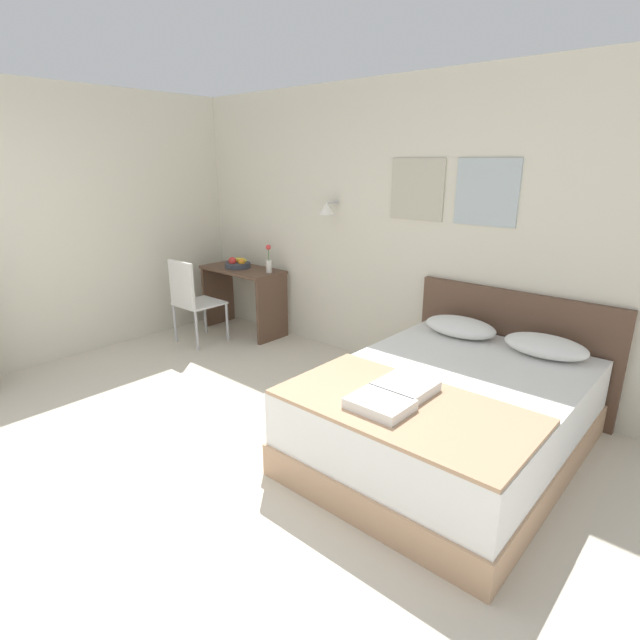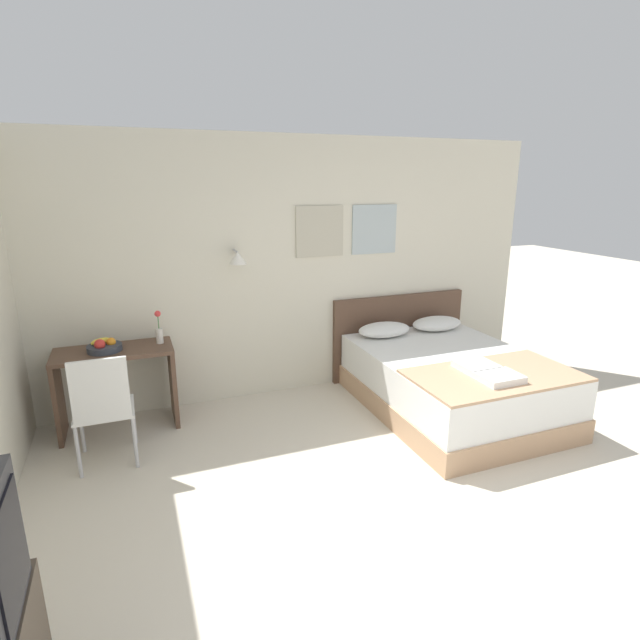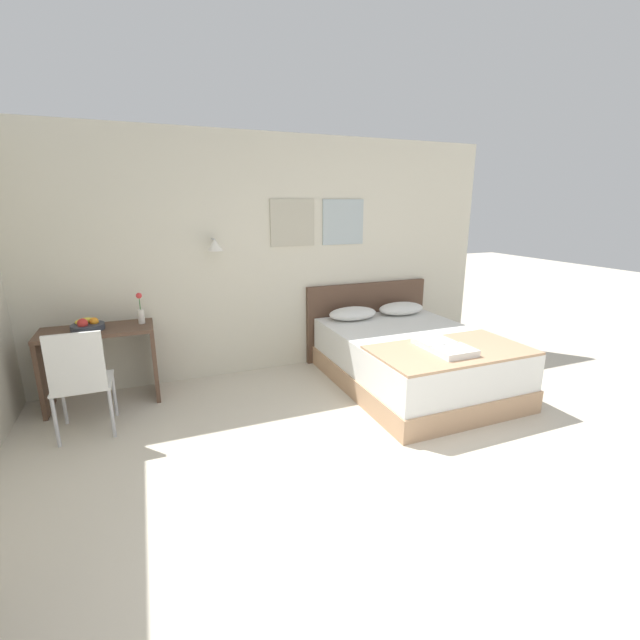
{
  "view_description": "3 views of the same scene",
  "coord_description": "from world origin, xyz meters",
  "px_view_note": "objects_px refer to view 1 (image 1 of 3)",
  "views": [
    {
      "loc": [
        2.68,
        -0.94,
        1.94
      ],
      "look_at": [
        0.03,
        2.07,
        0.66
      ],
      "focal_mm": 28.0,
      "sensor_mm": 36.0,
      "label": 1
    },
    {
      "loc": [
        -1.53,
        -1.86,
        2.2
      ],
      "look_at": [
        0.06,
        2.24,
        0.98
      ],
      "focal_mm": 28.0,
      "sensor_mm": 36.0,
      "label": 2
    },
    {
      "loc": [
        -1.23,
        -1.7,
        1.9
      ],
      "look_at": [
        0.1,
        1.56,
        0.95
      ],
      "focal_mm": 24.0,
      "sensor_mm": 36.0,
      "label": 3
    }
  ],
  "objects_px": {
    "pillow_left": "(460,327)",
    "flower_vase": "(269,262)",
    "bed": "(448,415)",
    "folded_towel_mid_bed": "(380,404)",
    "headboard": "(511,348)",
    "desk_chair": "(191,296)",
    "folded_towel_near_foot": "(405,387)",
    "desk": "(243,289)",
    "pillow_right": "(546,346)",
    "fruit_bowl": "(238,264)",
    "throw_blanket": "(404,406)"
  },
  "relations": [
    {
      "from": "pillow_left",
      "to": "flower_vase",
      "type": "xyz_separation_m",
      "value": [
        -2.31,
        0.04,
        0.23
      ]
    },
    {
      "from": "bed",
      "to": "folded_towel_mid_bed",
      "type": "xyz_separation_m",
      "value": [
        -0.07,
        -0.73,
        0.34
      ]
    },
    {
      "from": "headboard",
      "to": "desk_chair",
      "type": "height_order",
      "value": "headboard"
    },
    {
      "from": "bed",
      "to": "pillow_left",
      "type": "height_order",
      "value": "pillow_left"
    },
    {
      "from": "pillow_left",
      "to": "folded_towel_near_foot",
      "type": "xyz_separation_m",
      "value": [
        0.25,
        -1.23,
        -0.02
      ]
    },
    {
      "from": "headboard",
      "to": "folded_towel_mid_bed",
      "type": "xyz_separation_m",
      "value": [
        -0.07,
        -1.78,
        0.15
      ]
    },
    {
      "from": "desk",
      "to": "flower_vase",
      "type": "height_order",
      "value": "flower_vase"
    },
    {
      "from": "pillow_right",
      "to": "headboard",
      "type": "bearing_deg",
      "value": 142.19
    },
    {
      "from": "folded_towel_mid_bed",
      "to": "fruit_bowl",
      "type": "bearing_deg",
      "value": 153.66
    },
    {
      "from": "desk",
      "to": "desk_chair",
      "type": "xyz_separation_m",
      "value": [
        -0.09,
        -0.66,
        0.03
      ]
    },
    {
      "from": "throw_blanket",
      "to": "desk_chair",
      "type": "relative_size",
      "value": 1.57
    },
    {
      "from": "desk_chair",
      "to": "folded_towel_mid_bed",
      "type": "bearing_deg",
      "value": -15.63
    },
    {
      "from": "bed",
      "to": "fruit_bowl",
      "type": "distance_m",
      "value": 3.26
    },
    {
      "from": "bed",
      "to": "pillow_right",
      "type": "relative_size",
      "value": 3.44
    },
    {
      "from": "folded_towel_near_foot",
      "to": "pillow_left",
      "type": "bearing_deg",
      "value": 101.59
    },
    {
      "from": "headboard",
      "to": "desk_chair",
      "type": "distance_m",
      "value": 3.28
    },
    {
      "from": "folded_towel_near_foot",
      "to": "desk",
      "type": "height_order",
      "value": "desk"
    },
    {
      "from": "desk",
      "to": "fruit_bowl",
      "type": "relative_size",
      "value": 3.45
    },
    {
      "from": "headboard",
      "to": "desk_chair",
      "type": "xyz_separation_m",
      "value": [
        -3.15,
        -0.92,
        0.07
      ]
    },
    {
      "from": "bed",
      "to": "throw_blanket",
      "type": "relative_size",
      "value": 1.38
    },
    {
      "from": "pillow_left",
      "to": "desk_chair",
      "type": "bearing_deg",
      "value": -166.82
    },
    {
      "from": "pillow_left",
      "to": "desk_chair",
      "type": "distance_m",
      "value": 2.89
    },
    {
      "from": "pillow_right",
      "to": "desk_chair",
      "type": "xyz_separation_m",
      "value": [
        -3.48,
        -0.66,
        -0.11
      ]
    },
    {
      "from": "headboard",
      "to": "pillow_right",
      "type": "relative_size",
      "value": 2.77
    },
    {
      "from": "folded_towel_near_foot",
      "to": "folded_towel_mid_bed",
      "type": "xyz_separation_m",
      "value": [
        0.01,
        -0.28,
        0.0
      ]
    },
    {
      "from": "folded_towel_mid_bed",
      "to": "flower_vase",
      "type": "relative_size",
      "value": 1.1
    },
    {
      "from": "throw_blanket",
      "to": "folded_towel_mid_bed",
      "type": "xyz_separation_m",
      "value": [
        -0.07,
        -0.14,
        0.04
      ]
    },
    {
      "from": "folded_towel_near_foot",
      "to": "fruit_bowl",
      "type": "relative_size",
      "value": 1.1
    },
    {
      "from": "pillow_right",
      "to": "fruit_bowl",
      "type": "xyz_separation_m",
      "value": [
        -3.46,
        -0.01,
        0.15
      ]
    },
    {
      "from": "fruit_bowl",
      "to": "desk_chair",
      "type": "bearing_deg",
      "value": -92.07
    },
    {
      "from": "bed",
      "to": "throw_blanket",
      "type": "bearing_deg",
      "value": -90.0
    },
    {
      "from": "headboard",
      "to": "folded_towel_near_foot",
      "type": "relative_size",
      "value": 5.1
    },
    {
      "from": "pillow_left",
      "to": "desk",
      "type": "relative_size",
      "value": 0.59
    },
    {
      "from": "folded_towel_near_foot",
      "to": "fruit_bowl",
      "type": "distance_m",
      "value": 3.28
    },
    {
      "from": "bed",
      "to": "headboard",
      "type": "relative_size",
      "value": 1.24
    },
    {
      "from": "folded_towel_mid_bed",
      "to": "bed",
      "type": "bearing_deg",
      "value": 84.4
    },
    {
      "from": "headboard",
      "to": "pillow_right",
      "type": "distance_m",
      "value": 0.46
    },
    {
      "from": "headboard",
      "to": "pillow_left",
      "type": "height_order",
      "value": "headboard"
    },
    {
      "from": "headboard",
      "to": "folded_towel_near_foot",
      "type": "bearing_deg",
      "value": -93.17
    },
    {
      "from": "bed",
      "to": "flower_vase",
      "type": "height_order",
      "value": "flower_vase"
    },
    {
      "from": "bed",
      "to": "headboard",
      "type": "height_order",
      "value": "headboard"
    },
    {
      "from": "pillow_right",
      "to": "throw_blanket",
      "type": "height_order",
      "value": "pillow_right"
    },
    {
      "from": "folded_towel_near_foot",
      "to": "folded_towel_mid_bed",
      "type": "distance_m",
      "value": 0.28
    },
    {
      "from": "folded_towel_near_foot",
      "to": "desk",
      "type": "distance_m",
      "value": 3.22
    },
    {
      "from": "headboard",
      "to": "fruit_bowl",
      "type": "relative_size",
      "value": 5.61
    },
    {
      "from": "bed",
      "to": "desk_chair",
      "type": "bearing_deg",
      "value": 177.67
    },
    {
      "from": "throw_blanket",
      "to": "desk",
      "type": "bearing_deg",
      "value": 155.71
    },
    {
      "from": "pillow_right",
      "to": "fruit_bowl",
      "type": "relative_size",
      "value": 2.02
    },
    {
      "from": "folded_towel_near_foot",
      "to": "headboard",
      "type": "bearing_deg",
      "value": 86.83
    },
    {
      "from": "pillow_left",
      "to": "throw_blanket",
      "type": "distance_m",
      "value": 1.42
    }
  ]
}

